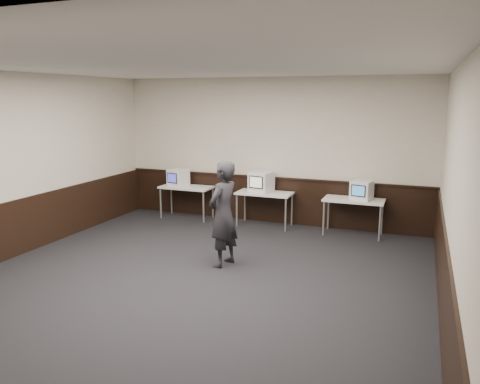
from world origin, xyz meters
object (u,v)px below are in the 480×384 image
(person, at_px, (223,214))
(emac_left, at_px, (178,178))
(desk_left, at_px, (187,189))
(emac_center, at_px, (261,182))
(desk_right, at_px, (354,203))
(emac_right, at_px, (362,190))
(desk_center, at_px, (265,196))

(person, bearing_deg, emac_left, -126.58)
(desk_left, height_order, emac_center, emac_center)
(desk_right, relative_size, person, 0.68)
(emac_right, relative_size, person, 0.27)
(desk_center, distance_m, emac_center, 0.31)
(emac_right, bearing_deg, emac_left, -167.76)
(emac_left, relative_size, emac_center, 0.90)
(desk_center, height_order, emac_right, emac_right)
(desk_center, relative_size, emac_left, 2.49)
(emac_right, bearing_deg, desk_right, -162.01)
(desk_left, bearing_deg, desk_center, 0.00)
(desk_right, relative_size, emac_left, 2.49)
(desk_center, xyz_separation_m, emac_center, (-0.09, 0.04, 0.29))
(emac_left, bearing_deg, desk_right, 13.66)
(emac_left, height_order, emac_right, emac_right)
(emac_left, bearing_deg, desk_center, 13.82)
(emac_right, bearing_deg, emac_center, -168.79)
(desk_right, xyz_separation_m, emac_center, (-1.99, 0.04, 0.29))
(emac_center, bearing_deg, desk_right, 9.02)
(desk_right, xyz_separation_m, emac_left, (-4.00, -0.01, 0.26))
(desk_center, relative_size, desk_right, 1.00)
(desk_right, bearing_deg, emac_left, -179.82)
(desk_center, bearing_deg, desk_right, 0.00)
(desk_right, bearing_deg, person, -124.55)
(emac_left, relative_size, emac_right, 1.01)
(emac_center, xyz_separation_m, emac_right, (2.13, -0.02, -0.03))
(desk_right, distance_m, emac_center, 2.01)
(emac_right, height_order, person, person)
(emac_left, bearing_deg, emac_center, 14.96)
(desk_right, relative_size, emac_center, 2.23)
(desk_left, xyz_separation_m, emac_center, (1.81, 0.04, 0.29))
(emac_left, height_order, emac_center, emac_center)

